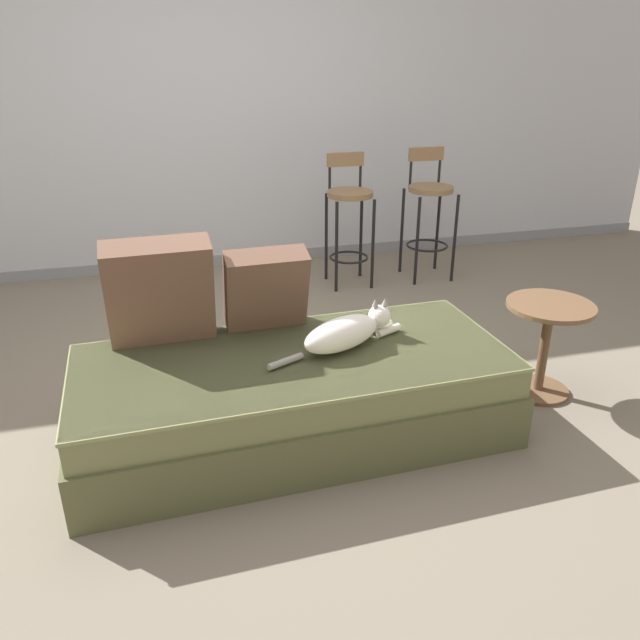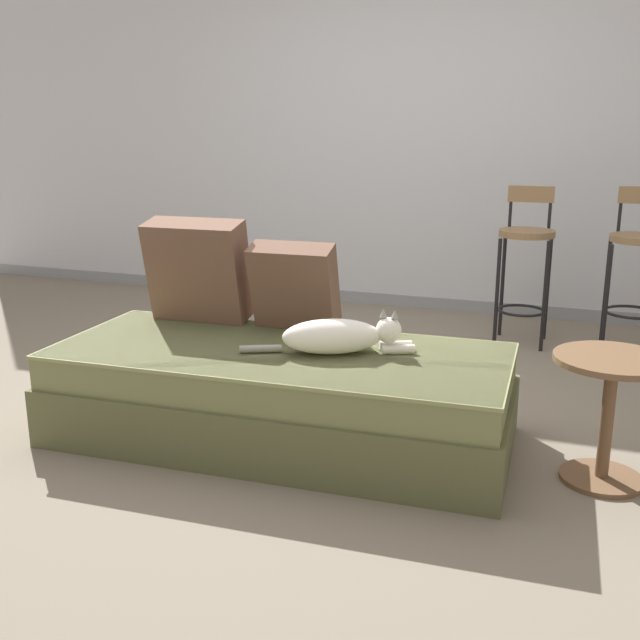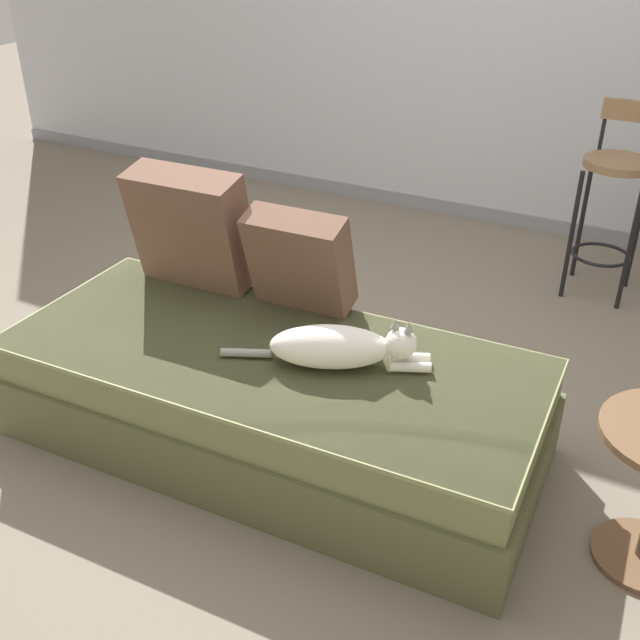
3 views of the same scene
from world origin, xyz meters
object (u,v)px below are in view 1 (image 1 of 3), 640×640
Objects in this scene: bar_stool_near_window at (349,211)px; bar_stool_by_doorway at (429,206)px; couch at (294,395)px; cat at (346,332)px; throw_pillow_corner at (160,291)px; side_table at (546,335)px; throw_pillow_middle at (266,289)px.

bar_stool_by_doorway is at bearing -0.03° from bar_stool_near_window.
cat is (0.26, 0.03, 0.28)m from couch.
bar_stool_by_doorway is at bearing 37.73° from throw_pillow_corner.
bar_stool_by_doorway is at bearing 51.77° from couch.
couch is 2.83× the size of cat.
bar_stool_by_doorway reaches higher than side_table.
cat reaches higher than side_table.
couch is at bearing -114.20° from bar_stool_near_window.
throw_pillow_corner is at bearing 150.58° from couch.
bar_stool_near_window is (1.42, 1.60, -0.09)m from throw_pillow_corner.
couch is 2.13m from bar_stool_near_window.
bar_stool_by_doorway is (1.25, 1.88, 0.08)m from cat.
bar_stool_by_doorway is (1.50, 1.91, 0.36)m from couch.
bar_stool_near_window is 1.94m from side_table.
cat is at bearing -123.57° from bar_stool_by_doorway.
bar_stool_near_window is 0.99× the size of bar_stool_by_doorway.
bar_stool_by_doorway is at bearing 85.08° from side_table.
couch is at bearing -29.42° from throw_pillow_corner.
side_table is (1.34, 0.04, 0.12)m from couch.
bar_stool_near_window reaches higher than cat.
cat is at bearing -42.89° from throw_pillow_middle.
throw_pillow_corner is (-0.56, 0.31, 0.46)m from couch.
bar_stool_by_doorway is 1.95× the size of side_table.
bar_stool_near_window reaches higher than throw_pillow_middle.
couch is 3.98× the size of throw_pillow_corner.
throw_pillow_corner is 0.52× the size of bar_stool_near_window.
couch is 2.03× the size of bar_stool_by_doorway.
side_table is at bearing -75.42° from bar_stool_near_window.
couch is at bearing -79.60° from throw_pillow_middle.
cat is at bearing -18.96° from throw_pillow_corner.
bar_stool_near_window reaches higher than side_table.
bar_stool_near_window is at bearing 179.97° from bar_stool_by_doorway.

